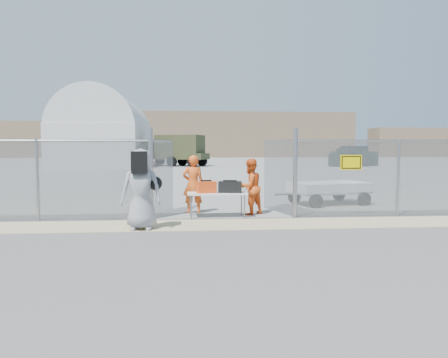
{
  "coord_description": "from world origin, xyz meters",
  "views": [
    {
      "loc": [
        -1.0,
        -9.98,
        1.97
      ],
      "look_at": [
        0.0,
        2.0,
        1.1
      ],
      "focal_mm": 35.0,
      "sensor_mm": 36.0,
      "label": 1
    }
  ],
  "objects": [
    {
      "name": "tarmac_inside",
      "position": [
        0.0,
        42.0,
        0.01
      ],
      "size": [
        160.0,
        80.0,
        0.01
      ],
      "primitive_type": "cube",
      "color": "gray",
      "rests_on": "ground"
    },
    {
      "name": "black_duffel",
      "position": [
        0.19,
        2.17,
        0.86
      ],
      "size": [
        0.69,
        0.47,
        0.31
      ],
      "primitive_type": "cube",
      "rotation": [
        0.0,
        0.0,
        -0.15
      ],
      "color": "black",
      "rests_on": "folding_table"
    },
    {
      "name": "military_truck",
      "position": [
        -2.27,
        36.45,
        1.63
      ],
      "size": [
        7.28,
        5.09,
        3.26
      ],
      "primitive_type": null,
      "rotation": [
        0.0,
        0.0,
        -0.42
      ],
      "color": "#393F22",
      "rests_on": "ground"
    },
    {
      "name": "security_worker_left",
      "position": [
        -0.84,
        3.04,
        0.87
      ],
      "size": [
        0.64,
        0.42,
        1.74
      ],
      "primitive_type": "imported",
      "rotation": [
        0.0,
        0.0,
        3.14
      ],
      "color": "#ED581A",
      "rests_on": "ground"
    },
    {
      "name": "security_worker_right",
      "position": [
        0.82,
        2.61,
        0.82
      ],
      "size": [
        1.01,
        0.96,
        1.64
      ],
      "primitive_type": "imported",
      "rotation": [
        0.0,
        0.0,
        3.73
      ],
      "color": "#ED581A",
      "rests_on": "ground"
    },
    {
      "name": "distant_hills",
      "position": [
        5.0,
        78.0,
        4.5
      ],
      "size": [
        140.0,
        6.0,
        9.0
      ],
      "primitive_type": null,
      "color": "#7F684F",
      "rests_on": "ground"
    },
    {
      "name": "utility_trailer",
      "position": [
        3.86,
        4.69,
        0.41
      ],
      "size": [
        3.72,
        2.52,
        0.82
      ],
      "primitive_type": null,
      "rotation": [
        0.0,
        0.0,
        0.25
      ],
      "color": "white",
      "rests_on": "ground"
    },
    {
      "name": "ground",
      "position": [
        0.0,
        0.0,
        0.0
      ],
      "size": [
        160.0,
        160.0,
        0.0
      ],
      "primitive_type": "plane",
      "color": "#514E4E"
    },
    {
      "name": "visitor",
      "position": [
        -2.11,
        0.51,
        0.97
      ],
      "size": [
        0.98,
        0.66,
        1.95
      ],
      "primitive_type": "imported",
      "rotation": [
        0.0,
        0.0,
        -0.04
      ],
      "color": "gray",
      "rests_on": "ground"
    },
    {
      "name": "orange_bag",
      "position": [
        -0.49,
        2.15,
        0.87
      ],
      "size": [
        0.58,
        0.47,
        0.32
      ],
      "primitive_type": "cube",
      "rotation": [
        0.0,
        0.0,
        0.27
      ],
      "color": "#F04A15",
      "rests_on": "folding_table"
    },
    {
      "name": "folding_table",
      "position": [
        -0.18,
        2.19,
        0.35
      ],
      "size": [
        1.68,
        0.74,
        0.71
      ],
      "primitive_type": null,
      "rotation": [
        0.0,
        0.0,
        0.03
      ],
      "color": "white",
      "rests_on": "ground"
    },
    {
      "name": "dirt_strip",
      "position": [
        0.0,
        1.0,
        0.01
      ],
      "size": [
        44.0,
        1.6,
        0.01
      ],
      "primitive_type": "cube",
      "color": "tan",
      "rests_on": "ground"
    },
    {
      "name": "chain_link_fence",
      "position": [
        0.0,
        2.0,
        1.1
      ],
      "size": [
        40.0,
        0.2,
        2.2
      ],
      "primitive_type": null,
      "color": "gray",
      "rests_on": "ground"
    },
    {
      "name": "parked_vehicle_near",
      "position": [
        15.71,
        33.83,
        0.91
      ],
      "size": [
        4.42,
        3.06,
        1.83
      ],
      "primitive_type": null,
      "rotation": [
        0.0,
        0.0,
        0.34
      ],
      "color": "#222821",
      "rests_on": "ground"
    },
    {
      "name": "parked_vehicle_mid",
      "position": [
        16.97,
        35.96,
        1.04
      ],
      "size": [
        4.78,
        2.48,
        2.09
      ],
      "primitive_type": null,
      "rotation": [
        0.0,
        0.0,
        -0.09
      ],
      "color": "#222821",
      "rests_on": "ground"
    },
    {
      "name": "quonset_hangar",
      "position": [
        -10.0,
        40.0,
        4.0
      ],
      "size": [
        9.0,
        18.0,
        8.0
      ],
      "primitive_type": null,
      "color": "silver",
      "rests_on": "ground"
    }
  ]
}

